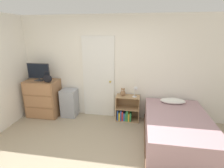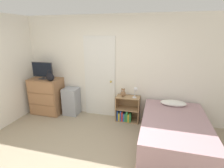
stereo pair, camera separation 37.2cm
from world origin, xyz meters
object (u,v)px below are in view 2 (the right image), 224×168
at_px(dresser, 47,96).
at_px(handbag, 50,77).
at_px(teddy_bear, 123,93).
at_px(bookshelf, 126,111).
at_px(tv, 42,70).
at_px(storage_bin, 71,101).
at_px(desk_lamp, 135,90).
at_px(bed, 174,133).

relative_size(dresser, handbag, 3.36).
bearing_deg(dresser, teddy_bear, 2.95).
relative_size(dresser, bookshelf, 1.51).
height_order(tv, bookshelf, tv).
xyz_separation_m(storage_bin, teddy_bear, (1.40, 0.02, 0.36)).
xyz_separation_m(storage_bin, bookshelf, (1.49, 0.02, -0.12)).
height_order(dresser, desk_lamp, dresser).
xyz_separation_m(bookshelf, teddy_bear, (-0.09, 0.00, 0.48)).
bearing_deg(bookshelf, desk_lamp, -10.37).
height_order(desk_lamp, bed, desk_lamp).
height_order(dresser, teddy_bear, dresser).
distance_m(teddy_bear, desk_lamp, 0.32).
bearing_deg(bed, teddy_bear, 145.44).
xyz_separation_m(dresser, bookshelf, (2.17, 0.10, -0.24)).
bearing_deg(bookshelf, dresser, -177.29).
bearing_deg(desk_lamp, bookshelf, 169.63).
distance_m(bookshelf, teddy_bear, 0.49).
bearing_deg(dresser, handbag, -31.01).
distance_m(bookshelf, desk_lamp, 0.63).
xyz_separation_m(handbag, bed, (2.97, -0.53, -0.78)).
relative_size(tv, desk_lamp, 2.16).
height_order(tv, desk_lamp, tv).
relative_size(bookshelf, bed, 0.33).
bearing_deg(bed, bookshelf, 143.33).
xyz_separation_m(bookshelf, bed, (1.07, -0.80, 0.05)).
bearing_deg(handbag, tv, 155.24).
relative_size(handbag, desk_lamp, 1.06).
relative_size(handbag, teddy_bear, 1.44).
bearing_deg(storage_bin, desk_lamp, -0.63).
relative_size(desk_lamp, bed, 0.14).
distance_m(handbag, bed, 3.12).
distance_m(tv, teddy_bear, 2.17).
bearing_deg(tv, bookshelf, 3.20).
distance_m(bookshelf, bed, 1.34).
height_order(dresser, bookshelf, dresser).
height_order(storage_bin, bed, storage_bin).
height_order(bookshelf, desk_lamp, desk_lamp).
bearing_deg(desk_lamp, teddy_bear, 171.97).
bearing_deg(desk_lamp, handbag, -173.88).
height_order(dresser, storage_bin, dresser).
relative_size(bookshelf, desk_lamp, 2.36).
xyz_separation_m(tv, teddy_bear, (2.11, 0.13, -0.47)).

